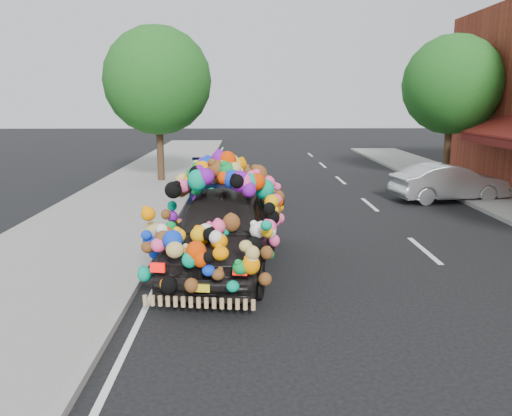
{
  "coord_description": "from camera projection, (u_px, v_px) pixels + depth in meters",
  "views": [
    {
      "loc": [
        -0.37,
        -10.59,
        3.27
      ],
      "look_at": [
        -0.15,
        0.43,
        0.89
      ],
      "focal_mm": 35.0,
      "sensor_mm": 36.0,
      "label": 1
    }
  ],
  "objects": [
    {
      "name": "ground",
      "position": [
        263.0,
        251.0,
        11.05
      ],
      "size": [
        100.0,
        100.0,
        0.0
      ],
      "primitive_type": "plane",
      "color": "black",
      "rests_on": "ground"
    },
    {
      "name": "tree_far_b",
      "position": [
        452.0,
        85.0,
        20.16
      ],
      "size": [
        4.0,
        4.0,
        5.9
      ],
      "color": "#332114",
      "rests_on": "ground"
    },
    {
      "name": "lane_markings",
      "position": [
        424.0,
        250.0,
        11.12
      ],
      "size": [
        6.0,
        50.0,
        0.01
      ],
      "primitive_type": null,
      "color": "silver",
      "rests_on": "ground"
    },
    {
      "name": "kerb",
      "position": [
        157.0,
        249.0,
        10.99
      ],
      "size": [
        0.15,
        60.0,
        0.13
      ],
      "primitive_type": "cube",
      "color": "gray",
      "rests_on": "ground"
    },
    {
      "name": "plush_art_car",
      "position": [
        224.0,
        212.0,
        9.73
      ],
      "size": [
        2.81,
        5.08,
        2.23
      ],
      "rotation": [
        0.0,
        0.0,
        -0.13
      ],
      "color": "black",
      "rests_on": "ground"
    },
    {
      "name": "sidewalk",
      "position": [
        68.0,
        250.0,
        10.95
      ],
      "size": [
        4.0,
        60.0,
        0.12
      ],
      "primitive_type": "cube",
      "color": "gray",
      "rests_on": "ground"
    },
    {
      "name": "navy_sedan",
      "position": [
        220.0,
        186.0,
        15.3
      ],
      "size": [
        2.48,
        4.98,
        1.39
      ],
      "primitive_type": "imported",
      "rotation": [
        0.0,
        0.0,
        0.12
      ],
      "color": "black",
      "rests_on": "ground"
    },
    {
      "name": "silver_hatchback",
      "position": [
        449.0,
        182.0,
        16.51
      ],
      "size": [
        3.91,
        1.94,
        1.23
      ],
      "primitive_type": "imported",
      "rotation": [
        0.0,
        0.0,
        1.75
      ],
      "color": "#ACB0B4",
      "rests_on": "ground"
    },
    {
      "name": "tree_near_sidewalk",
      "position": [
        158.0,
        81.0,
        19.41
      ],
      "size": [
        4.2,
        4.2,
        6.13
      ],
      "color": "#332114",
      "rests_on": "ground"
    }
  ]
}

